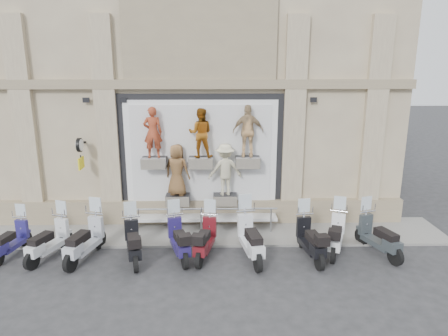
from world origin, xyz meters
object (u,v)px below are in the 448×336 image
Objects in this scene: scooter_b at (48,233)px; scooter_c at (84,232)px; scooter_a at (10,233)px; scooter_i at (337,228)px; scooter_j at (379,229)px; scooter_d at (133,235)px; scooter_h at (311,232)px; clock_sign_bracket at (80,149)px; scooter_f at (205,232)px; scooter_e at (179,232)px; scooter_g at (251,231)px; guard_rail at (201,221)px.

scooter_c is at bearing 15.20° from scooter_b.
scooter_a is 9.55m from scooter_i.
scooter_j is (8.54, 0.15, -0.03)m from scooter_c.
scooter_a is 0.90× the size of scooter_d.
scooter_c is (2.23, -0.25, 0.12)m from scooter_a.
scooter_c reaches higher than scooter_h.
clock_sign_bracket is 0.53× the size of scooter_b.
scooter_c is at bearing 3.28° from scooter_a.
scooter_j is at bearing 9.17° from scooter_a.
scooter_a is 0.91× the size of scooter_b.
scooter_f is at bearing 169.49° from scooter_h.
scooter_e is 0.98× the size of scooter_j.
scooter_h is (5.08, 0.04, 0.02)m from scooter_d.
scooter_b is at bearing 168.66° from scooter_g.
clock_sign_bracket is (-3.90, 0.47, 2.34)m from guard_rail.
clock_sign_bracket is 3.23m from scooter_a.
scooter_j is (2.06, 0.20, -0.00)m from scooter_h.
scooter_i reaches higher than scooter_b.
scooter_g is (3.35, 0.04, 0.08)m from scooter_d.
scooter_d reaches higher than guard_rail.
guard_rail is 2.62× the size of scooter_d.
scooter_a is 3.64m from scooter_d.
scooter_j is (9.17, -1.98, -2.00)m from clock_sign_bracket.
scooter_f is (0.17, -1.58, 0.31)m from guard_rail.
scooter_j reaches higher than guard_rail.
clock_sign_bracket reaches higher than scooter_b.
guard_rail is 2.64× the size of scooter_f.
scooter_b is at bearing -159.95° from guard_rail.
scooter_e is 0.76m from scooter_f.
scooter_c is at bearing 161.89° from scooter_j.
scooter_j is at bearing -16.44° from scooter_e.
scooter_f is 0.99× the size of scooter_i.
scooter_a is 0.91× the size of scooter_f.
scooter_g is at bearing 7.21° from scooter_a.
scooter_e reaches higher than scooter_f.
scooter_g is (4.75, -0.06, 0.04)m from scooter_c.
scooter_f is at bearing -83.71° from guard_rail.
clock_sign_bracket is at bearing -171.69° from scooter_i.
scooter_f is (4.07, -2.04, -2.02)m from clock_sign_bracket.
scooter_i is (4.64, 0.23, -0.00)m from scooter_e.
clock_sign_bracket is at bearing 173.16° from guard_rail.
scooter_g reaches higher than scooter_b.
scooter_e reaches higher than scooter_b.
clock_sign_bracket is 0.52× the size of scooter_j.
scooter_c reaches higher than guard_rail.
scooter_b is at bearing 162.36° from scooter_e.
scooter_j reaches higher than scooter_e.
scooter_g is at bearing -22.06° from clock_sign_bracket.
guard_rail is at bearing 144.91° from scooter_j.
clock_sign_bracket reaches higher than scooter_e.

